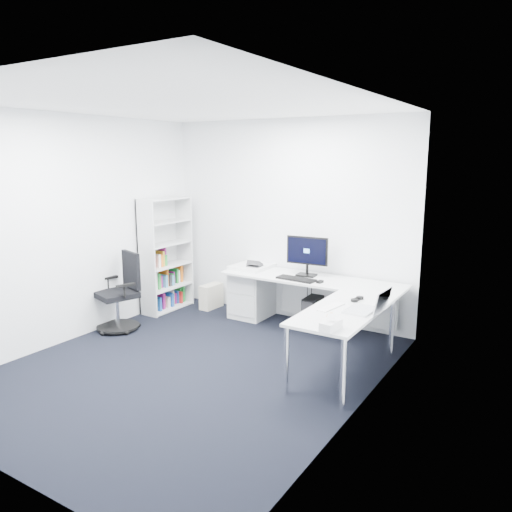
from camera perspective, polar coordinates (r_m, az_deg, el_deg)
The scene contains 21 objects.
ground at distance 5.46m, azimuth -7.34°, elevation -12.57°, with size 4.20×4.20×0.00m, color black.
ceiling at distance 5.02m, azimuth -8.15°, elevation 16.88°, with size 4.20×4.20×0.00m, color white.
wall_back at distance 6.80m, azimuth 3.60°, elevation 4.09°, with size 3.60×0.02×2.70m, color white.
wall_left at distance 6.36m, azimuth -20.37°, elevation 2.89°, with size 0.02×4.20×2.70m, color white.
wall_right at distance 4.18m, azimuth 11.70°, elevation -0.71°, with size 0.02×4.20×2.70m, color white.
l_desk at distance 6.16m, azimuth 4.91°, elevation -6.28°, with size 2.36×1.32×0.69m, color silver, non-canonical shape.
drawer_pedestal at distance 6.99m, azimuth -0.35°, elevation -3.93°, with size 0.48×0.60×0.73m, color silver.
bookshelf at distance 7.29m, azimuth -10.24°, elevation 0.17°, with size 0.32×0.82×1.63m, color silver, non-canonical shape.
task_chair at distance 6.63m, azimuth -15.69°, elevation -4.01°, with size 0.56×0.56×1.00m, color black, non-canonical shape.
black_pc_tower at distance 6.62m, azimuth 6.63°, elevation -6.34°, with size 0.19×0.42×0.41m, color black.
beige_pc_tower at distance 7.41m, azimuth -5.13°, elevation -4.59°, with size 0.17×0.37×0.35m, color beige.
power_strip at distance 6.74m, azimuth 10.05°, elevation -7.78°, with size 0.31×0.05×0.04m, color white.
monitor at distance 6.41m, azimuth 5.82°, elevation 0.02°, with size 0.55×0.18×0.53m, color black, non-canonical shape.
black_keyboard at distance 6.24m, azimuth 4.61°, elevation -2.63°, with size 0.50×0.18×0.02m, color black.
mouse at distance 6.13m, azimuth 7.31°, elevation -2.94°, with size 0.05×0.09×0.03m, color black.
desk_phone at distance 6.79m, azimuth -0.13°, elevation -1.02°, with size 0.18×0.18×0.13m, color #2B2B2D, non-canonical shape.
laptop at distance 5.07m, azimuth 11.90°, elevation -4.76°, with size 0.37×0.36×0.26m, color silver, non-canonical shape.
white_keyboard at distance 5.17m, azimuth 8.57°, elevation -5.77°, with size 0.11×0.39×0.01m, color white.
headphones at distance 5.46m, azimuth 11.49°, elevation -4.75°, with size 0.12×0.18×0.05m, color black, non-canonical shape.
orange_fruit at distance 4.73m, azimuth 8.56°, elevation -6.92°, with size 0.09×0.09×0.09m, color orange.
tissue_box at distance 4.52m, azimuth 8.55°, elevation -7.83°, with size 0.12×0.23×0.08m, color white.
Camera 1 is at (3.19, -3.85, 2.20)m, focal length 35.00 mm.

